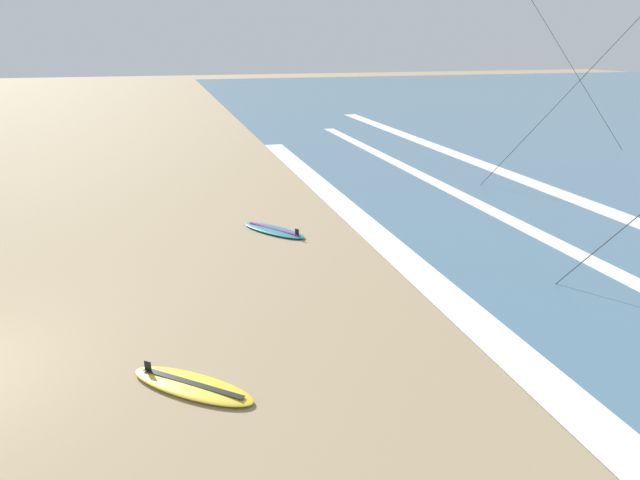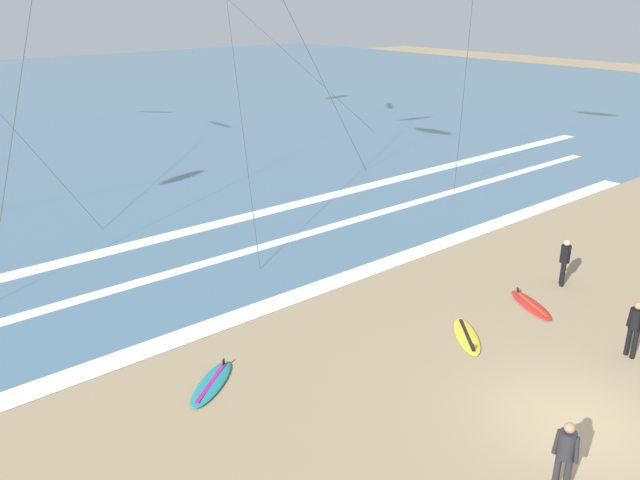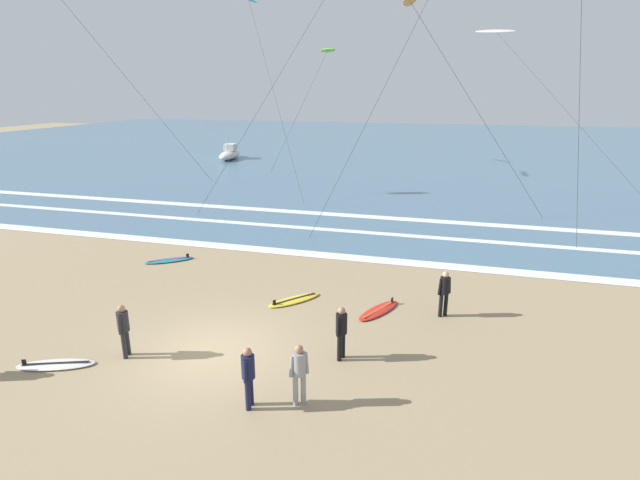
% 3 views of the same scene
% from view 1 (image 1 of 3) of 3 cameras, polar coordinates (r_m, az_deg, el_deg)
% --- Properties ---
extents(wave_foam_shoreline, '(38.28, 0.85, 0.01)m').
position_cam_1_polar(wave_foam_shoreline, '(10.58, 15.98, -8.26)').
color(wave_foam_shoreline, white).
rests_on(wave_foam_shoreline, ocean_surface).
extents(surfboard_foreground_flat, '(1.81, 1.99, 0.25)m').
position_cam_1_polar(surfboard_foreground_flat, '(8.68, -13.06, -14.42)').
color(surfboard_foreground_flat, yellow).
rests_on(surfboard_foreground_flat, ground).
extents(surfboard_near_water, '(2.05, 1.73, 0.25)m').
position_cam_1_polar(surfboard_near_water, '(14.97, -4.77, 1.01)').
color(surfboard_near_water, teal).
rests_on(surfboard_near_water, ground).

